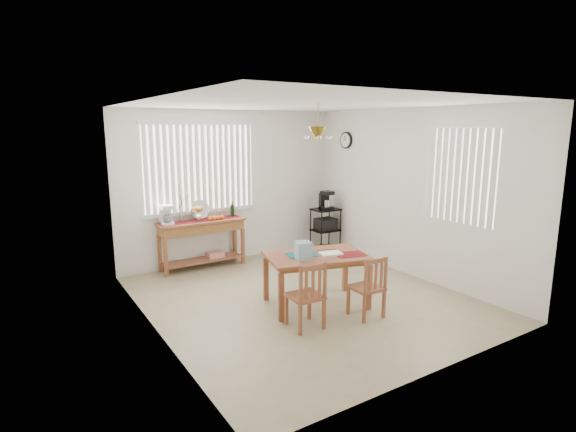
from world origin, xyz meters
TOP-DOWN VIEW (x-y plane):
  - ground at (0.00, 0.00)m, footprint 4.00×4.50m
  - room_shell at (0.00, 0.02)m, footprint 4.20×4.70m
  - sideboard at (-0.64, 2.03)m, footprint 1.43×0.40m
  - sideboard_items at (-0.87, 2.04)m, footprint 1.36×0.34m
  - wire_cart at (1.70, 1.76)m, footprint 0.48×0.38m
  - cart_items at (1.70, 1.77)m, footprint 0.19×0.23m
  - dining_table at (0.01, -0.27)m, footprint 1.45×1.12m
  - table_items at (-0.14, -0.35)m, footprint 0.97×0.69m
  - chair_left at (-0.50, -0.80)m, footprint 0.39×0.39m
  - chair_right at (0.32, -0.94)m, footprint 0.37×0.37m

SIDE VIEW (x-z plane):
  - ground at x=0.00m, z-range -0.01..0.00m
  - chair_right at x=0.32m, z-range -0.01..0.77m
  - chair_left at x=-0.50m, z-range -0.01..0.80m
  - wire_cart at x=1.70m, z-range 0.08..0.90m
  - sideboard at x=-0.64m, z-range 0.20..1.01m
  - dining_table at x=0.01m, z-range 0.26..0.95m
  - table_items at x=-0.14m, z-range 0.66..0.88m
  - sideboard_items at x=-0.87m, z-range 0.62..1.24m
  - cart_items at x=1.70m, z-range 0.80..1.14m
  - room_shell at x=0.00m, z-range 0.34..3.04m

